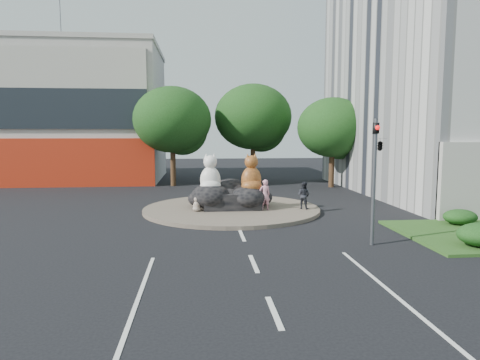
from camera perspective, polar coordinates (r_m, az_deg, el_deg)
The scene contains 17 objects.
ground at distance 14.87m, azimuth 1.85°, elevation -11.11°, with size 120.00×120.00×0.00m, color black.
roundabout_island at distance 24.53m, azimuth -1.13°, elevation -3.90°, with size 10.00×10.00×0.20m, color brown.
rock_plinth at distance 24.44m, azimuth -1.14°, elevation -2.63°, with size 3.20×2.60×0.90m, color black, non-canonical shape.
shophouse_block at distance 45.03m, azimuth -26.81°, elevation 7.86°, with size 25.20×12.30×17.40m.
tree_left at distance 36.21m, azimuth -8.89°, elevation 7.51°, with size 6.46×6.46×8.27m.
tree_mid at distance 38.46m, azimuth 1.85°, elevation 7.97°, with size 6.84×6.84×8.76m.
tree_right at distance 35.83m, azimuth 12.30°, elevation 6.47°, with size 5.70×5.70×7.30m.
hedge_back_green at distance 22.89m, azimuth 27.29°, elevation -4.39°, with size 1.60×1.28×0.72m, color #153310.
traffic_light at distance 17.52m, azimuth 17.83°, elevation 3.29°, with size 0.44×1.24×5.00m.
street_lamp at distance 26.49m, azimuth 28.23°, elevation 5.80°, with size 2.34×0.22×8.06m.
cat_white at distance 23.98m, azimuth -3.98°, elevation 0.93°, with size 1.33×1.15×2.21m, color white, non-canonical shape.
cat_tabby at distance 23.96m, azimuth 1.52°, elevation 0.93°, with size 1.32×1.15×2.21m, color #B05124, non-canonical shape.
kitten_calico at distance 23.36m, azimuth -5.81°, elevation -3.16°, with size 0.50×0.43×0.83m, color white, non-canonical shape.
kitten_white at distance 24.21m, azimuth 2.55°, elevation -2.78°, with size 0.51×0.44×0.85m, color silver, non-canonical shape.
pedestrian_pink at distance 23.62m, azimuth 3.32°, elevation -1.98°, with size 0.62×0.40×1.69m, color pink.
pedestrian_dark at distance 24.22m, azimuth 8.49°, elevation -2.02°, with size 0.75×0.58×1.53m, color #202228.
parked_car at distance 38.80m, azimuth -21.83°, elevation 0.27°, with size 1.40×4.01×1.32m, color #A4A7AC.
Camera 1 is at (-1.82, -14.07, 4.46)m, focal length 32.00 mm.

